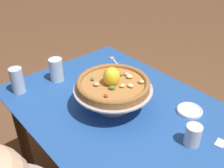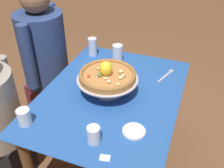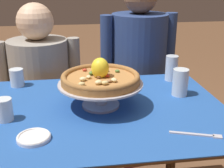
# 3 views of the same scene
# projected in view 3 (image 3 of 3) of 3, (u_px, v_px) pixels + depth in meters

# --- Properties ---
(dining_table) EXTENTS (1.12, 0.84, 0.74)m
(dining_table) POSITION_uv_depth(u_px,v_px,m) (102.00, 132.00, 1.36)
(dining_table) COLOR brown
(dining_table) RESTS_ON ground
(pizza_stand) EXTENTS (0.37, 0.37, 0.11)m
(pizza_stand) POSITION_uv_depth(u_px,v_px,m) (102.00, 89.00, 1.31)
(pizza_stand) COLOR #B7B7C1
(pizza_stand) RESTS_ON dining_table
(pizza) EXTENTS (0.34, 0.34, 0.11)m
(pizza) POSITION_uv_depth(u_px,v_px,m) (101.00, 77.00, 1.29)
(pizza) COLOR #AD753D
(pizza) RESTS_ON pizza_stand
(water_glass_side_right) EXTENTS (0.08, 0.08, 0.13)m
(water_glass_side_right) POSITION_uv_depth(u_px,v_px,m) (180.00, 84.00, 1.44)
(water_glass_side_right) COLOR silver
(water_glass_side_right) RESTS_ON dining_table
(water_glass_back_left) EXTENTS (0.07, 0.07, 0.09)m
(water_glass_back_left) POSITION_uv_depth(u_px,v_px,m) (17.00, 78.00, 1.56)
(water_glass_back_left) COLOR silver
(water_glass_back_left) RESTS_ON dining_table
(water_glass_side_left) EXTENTS (0.07, 0.07, 0.09)m
(water_glass_side_left) POSITION_uv_depth(u_px,v_px,m) (4.00, 111.00, 1.19)
(water_glass_side_left) COLOR silver
(water_glass_side_left) RESTS_ON dining_table
(water_glass_back_right) EXTENTS (0.07, 0.07, 0.14)m
(water_glass_back_right) POSITION_uv_depth(u_px,v_px,m) (171.00, 70.00, 1.64)
(water_glass_back_right) COLOR silver
(water_glass_back_right) RESTS_ON dining_table
(side_plate) EXTENTS (0.12, 0.12, 0.02)m
(side_plate) POSITION_uv_depth(u_px,v_px,m) (34.00, 137.00, 1.06)
(side_plate) COLOR white
(side_plate) RESTS_ON dining_table
(dinner_fork) EXTENTS (0.19, 0.08, 0.01)m
(dinner_fork) POSITION_uv_depth(u_px,v_px,m) (199.00, 135.00, 1.09)
(dinner_fork) COLOR #B7B7C1
(dinner_fork) RESTS_ON dining_table
(diner_left) EXTENTS (0.54, 0.42, 1.14)m
(diner_left) POSITION_uv_depth(u_px,v_px,m) (41.00, 91.00, 1.97)
(diner_left) COLOR black
(diner_left) RESTS_ON ground
(diner_right) EXTENTS (0.52, 0.41, 1.27)m
(diner_right) POSITION_uv_depth(u_px,v_px,m) (138.00, 76.00, 2.05)
(diner_right) COLOR maroon
(diner_right) RESTS_ON ground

